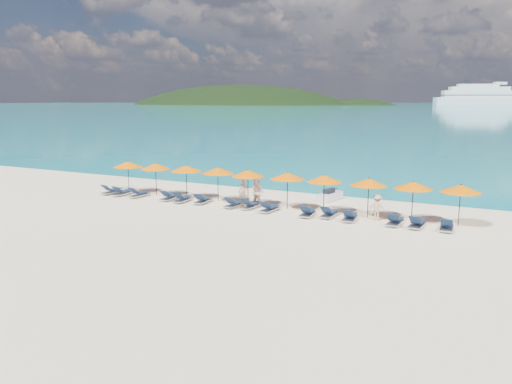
% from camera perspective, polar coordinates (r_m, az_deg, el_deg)
% --- Properties ---
extents(ground, '(1400.00, 1400.00, 0.00)m').
position_cam_1_polar(ground, '(26.99, -2.89, -3.55)').
color(ground, beige).
extents(sea, '(1600.00, 1300.00, 0.01)m').
position_cam_1_polar(sea, '(682.85, 26.17, 8.93)').
color(sea, '#1FA9B2').
rests_on(sea, ground).
extents(headland_main, '(374.00, 242.00, 126.50)m').
position_cam_1_polar(headland_main, '(645.45, -2.17, 6.57)').
color(headland_main, black).
rests_on(headland_main, ground).
extents(headland_small, '(162.00, 126.00, 85.50)m').
position_cam_1_polar(headland_small, '(606.50, 11.34, 6.41)').
color(headland_small, black).
rests_on(headland_small, ground).
extents(cruise_ship, '(114.89, 59.50, 32.33)m').
position_cam_1_polar(cruise_ship, '(594.54, 25.36, 9.72)').
color(cruise_ship, silver).
rests_on(cruise_ship, ground).
extents(jetski, '(1.18, 2.24, 0.76)m').
position_cam_1_polar(jetski, '(33.25, 8.46, -0.41)').
color(jetski, silver).
rests_on(jetski, ground).
extents(beachgoer_a, '(0.65, 0.45, 1.71)m').
position_cam_1_polar(beachgoer_a, '(30.96, -1.49, -0.09)').
color(beachgoer_a, tan).
rests_on(beachgoer_a, ground).
extents(beachgoer_b, '(0.93, 0.58, 1.84)m').
position_cam_1_polar(beachgoer_b, '(30.54, 0.14, -0.10)').
color(beachgoer_b, tan).
rests_on(beachgoer_b, ground).
extents(beachgoer_c, '(0.99, 0.54, 1.46)m').
position_cam_1_polar(beachgoer_c, '(28.15, 13.68, -1.72)').
color(beachgoer_c, tan).
rests_on(beachgoer_c, ground).
extents(umbrella_0, '(2.10, 2.10, 2.28)m').
position_cam_1_polar(umbrella_0, '(36.65, -14.43, 3.08)').
color(umbrella_0, black).
rests_on(umbrella_0, ground).
extents(umbrella_1, '(2.10, 2.10, 2.28)m').
position_cam_1_polar(umbrella_1, '(35.12, -11.42, 2.90)').
color(umbrella_1, black).
rests_on(umbrella_1, ground).
extents(umbrella_2, '(2.10, 2.10, 2.28)m').
position_cam_1_polar(umbrella_2, '(33.68, -8.00, 2.68)').
color(umbrella_2, black).
rests_on(umbrella_2, ground).
extents(umbrella_3, '(2.10, 2.10, 2.28)m').
position_cam_1_polar(umbrella_3, '(32.47, -4.39, 2.46)').
color(umbrella_3, black).
rests_on(umbrella_3, ground).
extents(umbrella_4, '(2.10, 2.10, 2.28)m').
position_cam_1_polar(umbrella_4, '(31.14, -0.92, 2.15)').
color(umbrella_4, black).
rests_on(umbrella_4, ground).
extents(umbrella_5, '(2.10, 2.10, 2.28)m').
position_cam_1_polar(umbrella_5, '(30.11, 3.62, 1.84)').
color(umbrella_5, black).
rests_on(umbrella_5, ground).
extents(umbrella_6, '(2.10, 2.10, 2.28)m').
position_cam_1_polar(umbrella_6, '(29.29, 7.81, 1.52)').
color(umbrella_6, black).
rests_on(umbrella_6, ground).
extents(umbrella_7, '(2.10, 2.10, 2.28)m').
position_cam_1_polar(umbrella_7, '(28.52, 12.77, 1.11)').
color(umbrella_7, black).
rests_on(umbrella_7, ground).
extents(umbrella_8, '(2.10, 2.10, 2.28)m').
position_cam_1_polar(umbrella_8, '(28.08, 17.55, 0.73)').
color(umbrella_8, black).
rests_on(umbrella_8, ground).
extents(umbrella_9, '(2.10, 2.10, 2.28)m').
position_cam_1_polar(umbrella_9, '(27.87, 22.36, 0.35)').
color(umbrella_9, black).
rests_on(umbrella_9, ground).
extents(lounger_0, '(0.65, 1.71, 0.66)m').
position_cam_1_polar(lounger_0, '(36.56, -16.18, 0.15)').
color(lounger_0, silver).
rests_on(lounger_0, ground).
extents(lounger_1, '(0.67, 1.72, 0.66)m').
position_cam_1_polar(lounger_1, '(35.74, -15.04, -0.02)').
color(lounger_1, silver).
rests_on(lounger_1, ground).
extents(lounger_2, '(0.71, 1.73, 0.66)m').
position_cam_1_polar(lounger_2, '(34.87, -13.21, -0.19)').
color(lounger_2, silver).
rests_on(lounger_2, ground).
extents(lounger_3, '(0.77, 1.75, 0.66)m').
position_cam_1_polar(lounger_3, '(33.46, -9.85, -0.52)').
color(lounger_3, silver).
rests_on(lounger_3, ground).
extents(lounger_4, '(0.76, 1.75, 0.66)m').
position_cam_1_polar(lounger_4, '(32.65, -8.38, -0.75)').
color(lounger_4, silver).
rests_on(lounger_4, ground).
extents(lounger_5, '(0.79, 1.75, 0.66)m').
position_cam_1_polar(lounger_5, '(32.10, -6.11, -0.89)').
color(lounger_5, silver).
rests_on(lounger_5, ground).
extents(lounger_6, '(0.77, 1.75, 0.66)m').
position_cam_1_polar(lounger_6, '(30.78, -2.53, -1.33)').
color(lounger_6, silver).
rests_on(lounger_6, ground).
extents(lounger_7, '(0.68, 1.72, 0.66)m').
position_cam_1_polar(lounger_7, '(30.39, -0.66, -1.48)').
color(lounger_7, silver).
rests_on(lounger_7, ground).
extents(lounger_8, '(0.76, 1.74, 0.66)m').
position_cam_1_polar(lounger_8, '(29.52, 1.55, -1.84)').
color(lounger_8, silver).
rests_on(lounger_8, ground).
extents(lounger_9, '(0.76, 1.75, 0.66)m').
position_cam_1_polar(lounger_9, '(28.53, 5.93, -2.33)').
color(lounger_9, silver).
rests_on(lounger_9, ground).
extents(lounger_10, '(0.64, 1.71, 0.66)m').
position_cam_1_polar(lounger_10, '(28.47, 8.34, -2.41)').
color(lounger_10, silver).
rests_on(lounger_10, ground).
extents(lounger_11, '(0.79, 1.75, 0.66)m').
position_cam_1_polar(lounger_11, '(27.84, 10.69, -2.78)').
color(lounger_11, silver).
rests_on(lounger_11, ground).
extents(lounger_12, '(0.72, 1.73, 0.66)m').
position_cam_1_polar(lounger_12, '(27.44, 15.62, -3.19)').
color(lounger_12, silver).
rests_on(lounger_12, ground).
extents(lounger_13, '(0.73, 1.74, 0.66)m').
position_cam_1_polar(lounger_13, '(27.22, 17.93, -3.42)').
color(lounger_13, silver).
rests_on(lounger_13, ground).
extents(lounger_14, '(0.72, 1.73, 0.66)m').
position_cam_1_polar(lounger_14, '(27.17, 20.95, -3.64)').
color(lounger_14, silver).
rests_on(lounger_14, ground).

